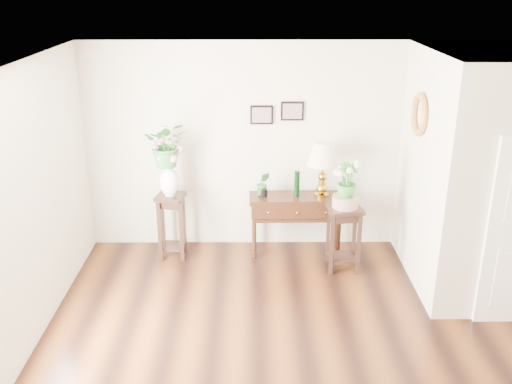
{
  "coord_description": "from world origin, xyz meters",
  "views": [
    {
      "loc": [
        -0.77,
        -4.57,
        3.57
      ],
      "look_at": [
        -0.73,
        1.3,
        1.32
      ],
      "focal_mm": 40.0,
      "sensor_mm": 36.0,
      "label": 1
    }
  ],
  "objects_px": {
    "plant_stand_a": "(172,226)",
    "plant_stand_b": "(343,238)",
    "console_table": "(296,225)",
    "table_lamp": "(323,171)"
  },
  "relations": [
    {
      "from": "plant_stand_a",
      "to": "plant_stand_b",
      "type": "height_order",
      "value": "plant_stand_a"
    },
    {
      "from": "console_table",
      "to": "plant_stand_a",
      "type": "xyz_separation_m",
      "value": [
        -1.65,
        -0.09,
        0.03
      ]
    },
    {
      "from": "table_lamp",
      "to": "plant_stand_b",
      "type": "height_order",
      "value": "table_lamp"
    },
    {
      "from": "console_table",
      "to": "table_lamp",
      "type": "height_order",
      "value": "table_lamp"
    },
    {
      "from": "plant_stand_a",
      "to": "plant_stand_b",
      "type": "xyz_separation_m",
      "value": [
        2.23,
        -0.34,
        -0.02
      ]
    },
    {
      "from": "console_table",
      "to": "plant_stand_b",
      "type": "distance_m",
      "value": 0.72
    },
    {
      "from": "plant_stand_a",
      "to": "plant_stand_b",
      "type": "distance_m",
      "value": 2.25
    },
    {
      "from": "table_lamp",
      "to": "plant_stand_a",
      "type": "relative_size",
      "value": 0.84
    },
    {
      "from": "table_lamp",
      "to": "plant_stand_b",
      "type": "distance_m",
      "value": 0.9
    },
    {
      "from": "plant_stand_b",
      "to": "console_table",
      "type": "bearing_deg",
      "value": 143.4
    }
  ]
}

